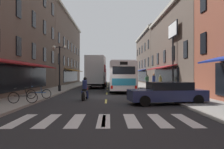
{
  "coord_description": "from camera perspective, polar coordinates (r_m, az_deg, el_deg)",
  "views": [
    {
      "loc": [
        0.21,
        -18.99,
        1.81
      ],
      "look_at": [
        0.54,
        5.81,
        1.86
      ],
      "focal_mm": 36.24,
      "sensor_mm": 36.0,
      "label": 1
    }
  ],
  "objects": [
    {
      "name": "billboard_sign",
      "position": [
        25.31,
        15.11,
        8.89
      ],
      "size": [
        0.4,
        3.19,
        7.27
      ],
      "color": "black",
      "rests_on": "sidewalk_right"
    },
    {
      "name": "crosswalk_near",
      "position": [
        9.17,
        -2.08,
        -11.45
      ],
      "size": [
        7.1,
        2.8,
        0.01
      ],
      "color": "silver",
      "rests_on": "ground"
    },
    {
      "name": "transit_bus",
      "position": [
        26.24,
        2.41,
        -0.36
      ],
      "size": [
        2.8,
        11.67,
        3.23
      ],
      "color": "white",
      "rests_on": "ground"
    },
    {
      "name": "motorcycle_rider",
      "position": [
        16.46,
        -6.8,
        -3.94
      ],
      "size": [
        0.63,
        2.07,
        1.66
      ],
      "color": "black",
      "rests_on": "ground"
    },
    {
      "name": "sidewalk_left",
      "position": [
        20.02,
        -18.59,
        -5.08
      ],
      "size": [
        3.0,
        80.0,
        0.14
      ],
      "primitive_type": "cube",
      "color": "gray",
      "rests_on": "ground"
    },
    {
      "name": "sedan_mid",
      "position": [
        40.28,
        -3.6,
        -1.67
      ],
      "size": [
        2.06,
        4.75,
        1.4
      ],
      "color": "navy",
      "rests_on": "ground"
    },
    {
      "name": "street_lamp_twin",
      "position": [
        23.93,
        -13.09,
        2.16
      ],
      "size": [
        1.42,
        0.32,
        4.7
      ],
      "color": "black",
      "rests_on": "sidewalk_left"
    },
    {
      "name": "bicycle_near",
      "position": [
        14.33,
        -21.55,
        -5.33
      ],
      "size": [
        1.71,
        0.48,
        0.91
      ],
      "color": "black",
      "rests_on": "sidewalk_left"
    },
    {
      "name": "pedestrian_mid",
      "position": [
        27.55,
        12.11,
        -1.86
      ],
      "size": [
        0.36,
        0.36,
        1.62
      ],
      "rotation": [
        0.0,
        0.0,
        4.68
      ],
      "color": "#66387F",
      "rests_on": "sidewalk_right"
    },
    {
      "name": "sedan_near",
      "position": [
        14.35,
        13.74,
        -4.53
      ],
      "size": [
        4.81,
        2.37,
        1.37
      ],
      "color": "navy",
      "rests_on": "ground"
    },
    {
      "name": "pedestrian_far",
      "position": [
        26.66,
        10.49,
        -1.66
      ],
      "size": [
        0.36,
        0.36,
        1.82
      ],
      "rotation": [
        0.0,
        0.0,
        1.09
      ],
      "color": "#4C4C51",
      "rests_on": "sidewalk_right"
    },
    {
      "name": "box_truck",
      "position": [
        30.99,
        -3.94,
        0.5
      ],
      "size": [
        2.7,
        6.94,
        4.28
      ],
      "color": "#B21E19",
      "rests_on": "ground"
    },
    {
      "name": "pedestrian_near",
      "position": [
        30.43,
        8.91,
        -1.54
      ],
      "size": [
        0.52,
        0.36,
        1.72
      ],
      "rotation": [
        0.0,
        0.0,
        4.88
      ],
      "color": "navy",
      "rests_on": "sidewalk_right"
    },
    {
      "name": "bicycle_mid",
      "position": [
        16.7,
        -17.97,
        -4.59
      ],
      "size": [
        1.71,
        0.48,
        0.91
      ],
      "color": "black",
      "rests_on": "sidewalk_left"
    },
    {
      "name": "ground_plane",
      "position": [
        19.08,
        -1.39,
        -5.7
      ],
      "size": [
        34.8,
        80.0,
        0.1
      ],
      "primitive_type": "cube",
      "color": "#28282B"
    },
    {
      "name": "lane_centre_dashes",
      "position": [
        18.83,
        -1.4,
        -5.61
      ],
      "size": [
        0.14,
        73.9,
        0.01
      ],
      "color": "#DBCC4C",
      "rests_on": "ground"
    },
    {
      "name": "sidewalk_right",
      "position": [
        19.9,
        15.93,
        -5.12
      ],
      "size": [
        3.0,
        80.0,
        0.14
      ],
      "primitive_type": "cube",
      "color": "gray",
      "rests_on": "ground"
    }
  ]
}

